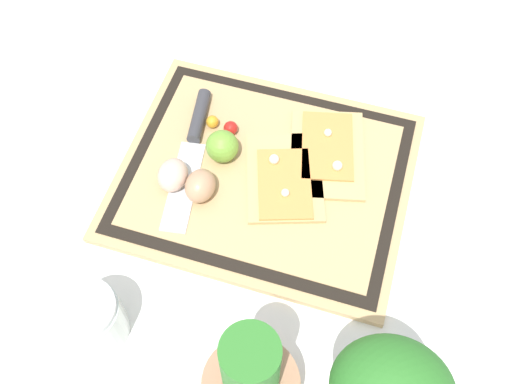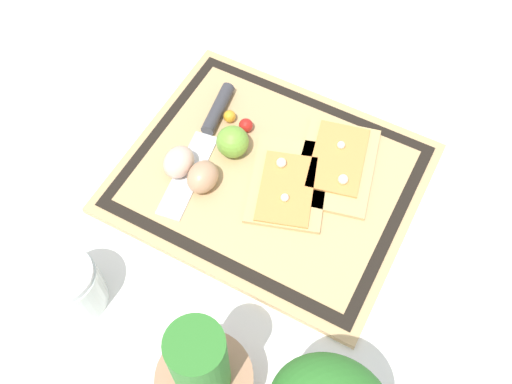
{
  "view_description": "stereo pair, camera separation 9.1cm",
  "coord_description": "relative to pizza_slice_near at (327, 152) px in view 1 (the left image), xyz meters",
  "views": [
    {
      "loc": [
        -0.14,
        0.49,
        0.81
      ],
      "look_at": [
        0.0,
        0.05,
        0.03
      ],
      "focal_mm": 42.0,
      "sensor_mm": 36.0,
      "label": 1
    },
    {
      "loc": [
        -0.22,
        0.46,
        0.81
      ],
      "look_at": [
        0.0,
        0.05,
        0.03
      ],
      "focal_mm": 42.0,
      "sensor_mm": 36.0,
      "label": 2
    }
  ],
  "objects": [
    {
      "name": "sauce_jar",
      "position": [
        0.23,
        0.37,
        0.02
      ],
      "size": [
        0.09,
        0.09,
        0.09
      ],
      "color": "silver",
      "rests_on": "ground_plane"
    },
    {
      "name": "pizza_slice_far",
      "position": [
        0.05,
        0.07,
        0.0
      ],
      "size": [
        0.16,
        0.19,
        0.02
      ],
      "color": "tan",
      "rests_on": "cutting_board"
    },
    {
      "name": "lime",
      "position": [
        0.16,
        0.05,
        0.02
      ],
      "size": [
        0.05,
        0.05,
        0.05
      ],
      "primitive_type": "sphere",
      "color": "#70A838",
      "rests_on": "cutting_board"
    },
    {
      "name": "herb_pot",
      "position": [
        0.01,
        0.4,
        0.05
      ],
      "size": [
        0.12,
        0.12,
        0.21
      ],
      "color": "#AD7A5B",
      "rests_on": "ground_plane"
    },
    {
      "name": "cherry_tomato_red",
      "position": [
        0.16,
        0.0,
        0.01
      ],
      "size": [
        0.02,
        0.02,
        0.02
      ],
      "primitive_type": "sphere",
      "color": "red",
      "rests_on": "cutting_board"
    },
    {
      "name": "ground_plane",
      "position": [
        0.09,
        0.06,
        -0.02
      ],
      "size": [
        6.0,
        6.0,
        0.0
      ],
      "primitive_type": "plane",
      "color": "white"
    },
    {
      "name": "knife",
      "position": [
        0.21,
        0.03,
        0.0
      ],
      "size": [
        0.07,
        0.27,
        0.02
      ],
      "color": "silver",
      "rests_on": "cutting_board"
    },
    {
      "name": "cherry_tomato_yellow",
      "position": [
        0.2,
        0.0,
        0.01
      ],
      "size": [
        0.02,
        0.02,
        0.02
      ],
      "primitive_type": "sphere",
      "color": "gold",
      "rests_on": "cutting_board"
    },
    {
      "name": "egg_pink",
      "position": [
        0.22,
        0.12,
        0.02
      ],
      "size": [
        0.05,
        0.06,
        0.05
      ],
      "primitive_type": "ellipsoid",
      "color": "beige",
      "rests_on": "cutting_board"
    },
    {
      "name": "egg_brown",
      "position": [
        0.17,
        0.13,
        0.02
      ],
      "size": [
        0.05,
        0.06,
        0.05
      ],
      "primitive_type": "ellipsoid",
      "color": "tan",
      "rests_on": "cutting_board"
    },
    {
      "name": "cutting_board",
      "position": [
        0.09,
        0.06,
        -0.01
      ],
      "size": [
        0.45,
        0.38,
        0.02
      ],
      "color": "tan",
      "rests_on": "ground_plane"
    },
    {
      "name": "pizza_slice_near",
      "position": [
        0.0,
        0.0,
        0.0
      ],
      "size": [
        0.15,
        0.19,
        0.02
      ],
      "color": "tan",
      "rests_on": "cutting_board"
    }
  ]
}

